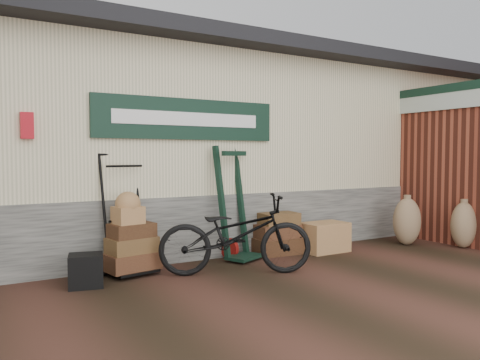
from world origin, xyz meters
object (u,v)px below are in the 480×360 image
(green_barrow, at_px, (234,203))
(bicycle, at_px, (236,230))
(black_trunk, at_px, (86,271))
(porter_trolley, at_px, (125,212))
(suitcase_stack, at_px, (277,233))
(wicker_hamper, at_px, (325,237))

(green_barrow, relative_size, bicycle, 0.84)
(bicycle, bearing_deg, black_trunk, 101.28)
(bicycle, bearing_deg, porter_trolley, 78.99)
(porter_trolley, xyz_separation_m, green_barrow, (1.54, -0.04, 0.03))
(black_trunk, bearing_deg, suitcase_stack, 7.42)
(wicker_hamper, distance_m, black_trunk, 3.55)
(green_barrow, bearing_deg, bicycle, -142.47)
(suitcase_stack, bearing_deg, green_barrow, 179.84)
(porter_trolley, distance_m, bicycle, 1.40)
(wicker_hamper, xyz_separation_m, bicycle, (-1.84, -0.50, 0.32))
(black_trunk, distance_m, bicycle, 1.79)
(suitcase_stack, relative_size, black_trunk, 1.92)
(green_barrow, relative_size, wicker_hamper, 2.33)
(wicker_hamper, relative_size, black_trunk, 1.86)
(porter_trolley, distance_m, green_barrow, 1.54)
(porter_trolley, distance_m, suitcase_stack, 2.31)
(green_barrow, relative_size, suitcase_stack, 2.27)
(porter_trolley, height_order, suitcase_stack, porter_trolley)
(black_trunk, height_order, bicycle, bicycle)
(green_barrow, distance_m, bicycle, 0.87)
(green_barrow, height_order, suitcase_stack, green_barrow)
(black_trunk, bearing_deg, wicker_hamper, 2.12)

